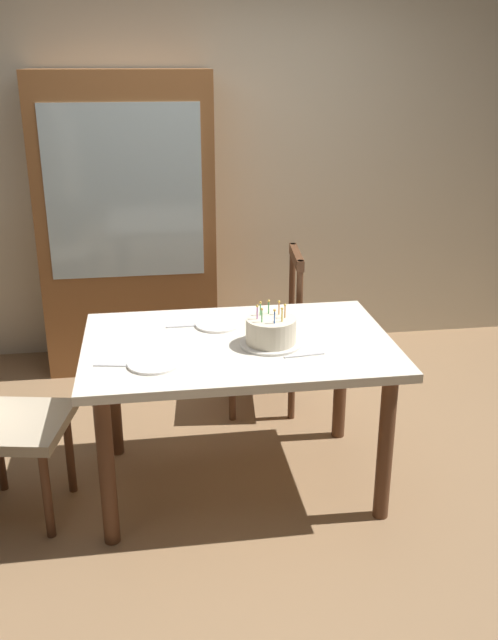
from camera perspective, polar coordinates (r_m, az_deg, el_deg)
ground at (r=3.51m, az=-0.83°, el=-13.13°), size 6.40×6.40×0.00m
back_wall at (r=4.80m, az=-3.92°, el=12.81°), size 6.40×0.10×2.60m
dining_table at (r=3.20m, az=-0.89°, el=-3.39°), size 1.40×0.93×0.75m
birthday_cake at (r=3.10m, az=1.81°, el=-1.00°), size 0.28×0.28×0.19m
plate_near_celebrant at (r=2.94m, az=-7.85°, el=-3.58°), size 0.22×0.22×0.01m
plate_far_side at (r=3.34m, az=-2.57°, el=-0.36°), size 0.22×0.22×0.01m
fork_near_celebrant at (r=2.96m, az=-10.95°, el=-3.70°), size 0.18×0.05×0.01m
fork_far_side at (r=3.34m, az=-5.31°, el=-0.51°), size 0.18×0.02×0.01m
fork_near_guest at (r=3.01m, az=4.57°, el=-2.91°), size 0.18×0.03×0.01m
chair_spindle_back at (r=4.02m, az=1.37°, el=-1.17°), size 0.48×0.48×0.95m
china_cabinet at (r=4.57m, az=-9.96°, el=7.70°), size 1.10×0.45×1.90m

